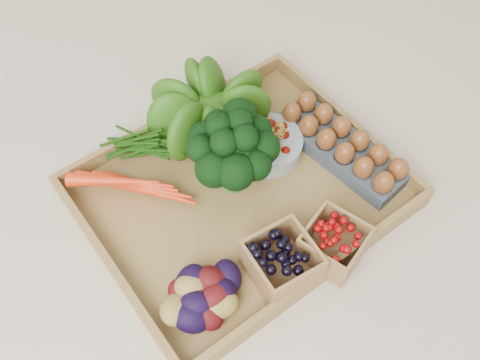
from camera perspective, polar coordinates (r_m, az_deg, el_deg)
ground at (r=1.02m, az=-0.00°, el=-1.90°), size 4.00×4.00×0.00m
tray at (r=1.01m, az=-0.00°, el=-1.67°), size 0.55×0.45×0.01m
carrots at (r=1.01m, az=-11.07°, el=-0.61°), size 0.19×0.13×0.04m
lettuce at (r=1.03m, az=-3.16°, el=7.93°), size 0.16×0.16×0.16m
broccoli at (r=0.97m, az=-0.81°, el=1.74°), size 0.16×0.16×0.13m
cherry_bowl at (r=1.05m, az=2.95°, el=3.77°), size 0.14×0.14×0.04m
egg_carton at (r=1.07m, az=10.69°, el=3.28°), size 0.13×0.28×0.03m
potatoes at (r=0.87m, az=-4.00°, el=-11.76°), size 0.14×0.14×0.08m
punnet_blackberry at (r=0.90m, az=4.51°, el=-8.65°), size 0.12×0.12×0.07m
punnet_raspberry at (r=0.93m, az=9.97°, el=-6.65°), size 0.12×0.12×0.07m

